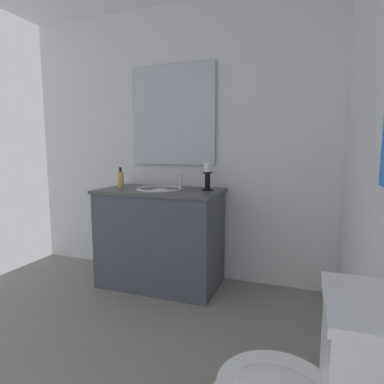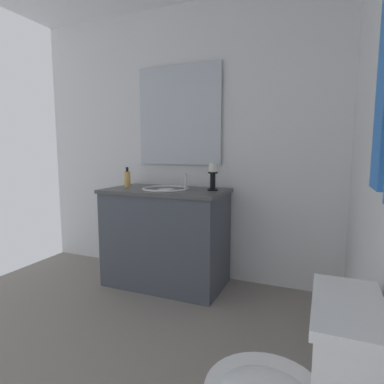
{
  "view_description": "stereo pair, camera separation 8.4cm",
  "coord_description": "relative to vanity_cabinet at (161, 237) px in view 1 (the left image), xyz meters",
  "views": [
    {
      "loc": [
        1.32,
        1.19,
        1.17
      ],
      "look_at": [
        -0.32,
        0.6,
        0.94
      ],
      "focal_mm": 29.8,
      "sensor_mm": 36.0,
      "label": 1
    },
    {
      "loc": [
        1.29,
        1.27,
        1.17
      ],
      "look_at": [
        -0.32,
        0.6,
        0.94
      ],
      "focal_mm": 29.8,
      "sensor_mm": 36.0,
      "label": 2
    }
  ],
  "objects": [
    {
      "name": "candle_holder_tall",
      "position": [
        -0.07,
        0.4,
        0.54
      ],
      "size": [
        0.09,
        0.09,
        0.23
      ],
      "color": "black",
      "rests_on": "vanity_cabinet"
    },
    {
      "name": "vanity_cabinet",
      "position": [
        0.0,
        0.0,
        0.0
      ],
      "size": [
        0.58,
        1.05,
        0.84
      ],
      "color": "#474C56",
      "rests_on": "ground"
    },
    {
      "name": "sink_basin",
      "position": [
        0.0,
        0.0,
        0.38
      ],
      "size": [
        0.4,
        0.4,
        0.24
      ],
      "color": "white",
      "rests_on": "vanity_cabinet"
    },
    {
      "name": "floor",
      "position": [
        1.12,
        -0.02,
        -0.43
      ],
      "size": [
        2.89,
        2.97,
        0.02
      ],
      "primitive_type": "cube",
      "color": "gray",
      "rests_on": "ground"
    },
    {
      "name": "mirror",
      "position": [
        -0.28,
        0.0,
        1.06
      ],
      "size": [
        0.02,
        0.81,
        0.89
      ],
      "primitive_type": "cube",
      "color": "silver"
    },
    {
      "name": "wall_left",
      "position": [
        -0.32,
        -0.02,
        0.8
      ],
      "size": [
        0.04,
        2.97,
        2.45
      ],
      "primitive_type": "cube",
      "color": "white",
      "rests_on": "ground"
    },
    {
      "name": "soap_bottle",
      "position": [
        -0.01,
        -0.39,
        0.49
      ],
      "size": [
        0.06,
        0.06,
        0.18
      ],
      "color": "#E5B259",
      "rests_on": "vanity_cabinet"
    }
  ]
}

